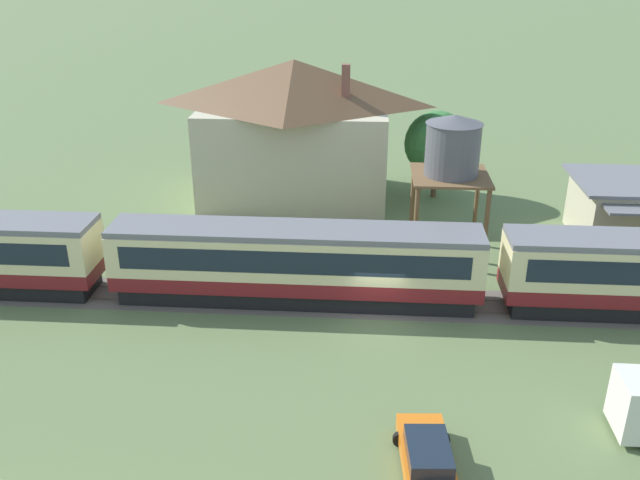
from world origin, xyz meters
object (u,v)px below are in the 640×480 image
parked_car_orange (427,460)px  yard_tree_0 (437,144)px  passenger_train (301,261)px  station_house_brown_roof (295,128)px  water_tower (453,150)px

parked_car_orange → yard_tree_0: (2.56, 29.27, 3.45)m
passenger_train → parked_car_orange: bearing=-65.3°
station_house_brown_roof → water_tower: (10.29, -8.64, 1.12)m
station_house_brown_roof → water_tower: bearing=-40.0°
water_tower → parked_car_orange: size_ratio=1.78×
water_tower → yard_tree_0: size_ratio=1.30×
station_house_brown_roof → water_tower: 13.48m
passenger_train → water_tower: bearing=41.6°
passenger_train → yard_tree_0: yard_tree_0 is taller
passenger_train → water_tower: (8.31, 7.38, 4.03)m
station_house_brown_roof → yard_tree_0: 10.39m
passenger_train → water_tower: size_ratio=7.15×
station_house_brown_roof → parked_car_orange: (7.75, -28.56, -4.58)m
station_house_brown_roof → passenger_train: bearing=-83.0°
water_tower → passenger_train: bearing=-138.4°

